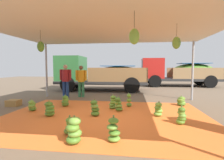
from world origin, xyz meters
The scene contains 21 objects.
ground_plane centered at (0.00, 3.00, 0.00)m, with size 40.00×40.00×0.00m, color brown.
tarp_orange centered at (0.00, 0.00, 0.01)m, with size 6.77×4.84×0.01m, color orange.
tent_canopy centered at (0.00, -0.09, 2.86)m, with size 8.00×7.00×2.95m.
banana_bunch_0 centered at (2.27, -0.53, 0.24)m, with size 0.34×0.31×0.54m.
banana_bunch_1 centered at (-0.57, -1.58, 0.20)m, with size 0.33×0.32×0.45m.
banana_bunch_2 centered at (0.39, 0.70, 0.25)m, with size 0.38×0.37×0.55m.
banana_bunch_3 centered at (-1.85, 1.17, 0.22)m, with size 0.38×0.37×0.49m.
banana_bunch_4 centered at (-0.30, -2.07, 0.27)m, with size 0.42×0.41×0.60m.
banana_bunch_5 centered at (0.76, 1.44, 0.25)m, with size 0.25×0.26×0.57m.
banana_bunch_6 centered at (-1.80, -0.24, 0.23)m, with size 0.43×0.43×0.52m.
banana_bunch_7 centered at (-2.77, 0.31, 0.20)m, with size 0.37×0.37×0.44m.
banana_bunch_8 centered at (0.51, -1.86, 0.25)m, with size 0.38×0.39×0.58m.
banana_bunch_9 centered at (2.93, 1.93, 0.19)m, with size 0.44×0.47×0.42m.
banana_bunch_10 centered at (0.15, 1.03, 0.25)m, with size 0.40×0.39×0.57m.
banana_bunch_11 centered at (-0.34, 0.01, 0.25)m, with size 0.40×0.44×0.56m.
banana_bunch_12 centered at (1.75, 0.22, 0.22)m, with size 0.37×0.36×0.50m.
cargo_truck_main centered at (-1.57, 6.32, 1.19)m, with size 6.22×2.57×2.40m.
cargo_truck_far centered at (4.66, 9.80, 1.24)m, with size 6.38×2.48×2.40m.
worker_0 centered at (-1.89, 3.45, 1.00)m, with size 0.63×0.38×1.71m.
worker_1 centered at (-2.70, 3.26, 1.03)m, with size 0.65×0.39×1.76m.
crate_0 centered at (-4.05, 1.01, 0.13)m, with size 0.49×0.42×0.26m, color olive.
Camera 1 is at (0.92, -5.34, 1.60)m, focal length 26.89 mm.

